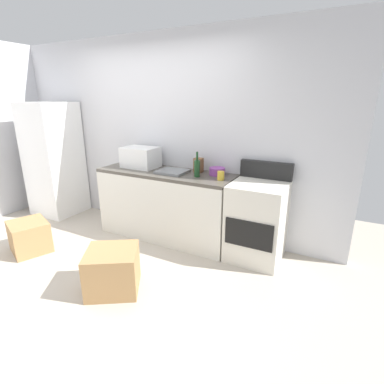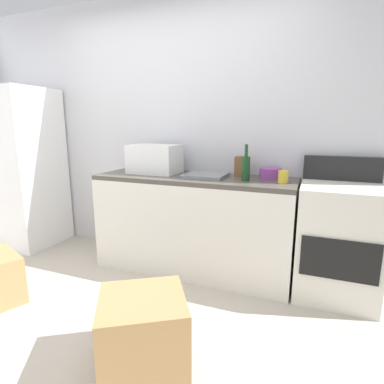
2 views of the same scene
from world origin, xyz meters
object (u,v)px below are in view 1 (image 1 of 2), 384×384
(microwave, at_px, (141,157))
(mixing_bowl, at_px, (217,171))
(stove_oven, at_px, (257,220))
(refrigerator, at_px, (54,160))
(cardboard_box_large, at_px, (113,270))
(cardboard_box_medium, at_px, (30,236))
(knife_block, at_px, (198,165))
(coffee_mug, at_px, (221,176))
(wine_bottle, at_px, (197,168))

(microwave, bearing_deg, mixing_bowl, 4.44)
(stove_oven, bearing_deg, refrigerator, -179.03)
(stove_oven, distance_m, cardboard_box_large, 1.65)
(cardboard_box_large, bearing_deg, cardboard_box_medium, 175.31)
(refrigerator, xyz_separation_m, knife_block, (2.44, 0.22, 0.12))
(stove_oven, xyz_separation_m, coffee_mug, (-0.44, -0.05, 0.48))
(microwave, bearing_deg, refrigerator, -176.21)
(stove_oven, xyz_separation_m, cardboard_box_large, (-1.05, -1.25, -0.26))
(cardboard_box_large, bearing_deg, refrigerator, 151.72)
(refrigerator, xyz_separation_m, cardboard_box_medium, (0.79, -1.08, -0.69))
(microwave, bearing_deg, knife_block, 7.65)
(cardboard_box_medium, bearing_deg, knife_block, 38.07)
(knife_block, bearing_deg, mixing_bowl, -5.47)
(wine_bottle, xyz_separation_m, coffee_mug, (0.30, -0.00, -0.06))
(refrigerator, bearing_deg, cardboard_box_large, -28.28)
(knife_block, bearing_deg, cardboard_box_medium, -141.93)
(microwave, distance_m, cardboard_box_large, 1.66)
(microwave, xyz_separation_m, cardboard_box_large, (0.60, -1.30, -0.83))
(wine_bottle, relative_size, knife_block, 1.67)
(wine_bottle, distance_m, knife_block, 0.23)
(stove_oven, distance_m, mixing_bowl, 0.75)
(refrigerator, bearing_deg, wine_bottle, 0.07)
(microwave, distance_m, mixing_bowl, 1.09)
(knife_block, relative_size, mixing_bowl, 0.95)
(cardboard_box_large, bearing_deg, stove_oven, 50.10)
(wine_bottle, bearing_deg, cardboard_box_large, -104.20)
(knife_block, height_order, cardboard_box_medium, knife_block)
(refrigerator, xyz_separation_m, cardboard_box_large, (2.22, -1.20, -0.66))
(refrigerator, relative_size, cardboard_box_large, 3.65)
(microwave, relative_size, coffee_mug, 4.60)
(knife_block, xyz_separation_m, cardboard_box_large, (-0.22, -1.41, -0.78))
(microwave, bearing_deg, cardboard_box_medium, -125.22)
(stove_oven, height_order, knife_block, stove_oven)
(cardboard_box_large, bearing_deg, coffee_mug, 63.12)
(stove_oven, height_order, cardboard_box_medium, stove_oven)
(refrigerator, distance_m, cardboard_box_medium, 1.50)
(wine_bottle, bearing_deg, coffee_mug, -0.03)
(knife_block, relative_size, cardboard_box_medium, 0.39)
(stove_oven, xyz_separation_m, mixing_bowl, (-0.56, 0.14, 0.48))
(microwave, xyz_separation_m, mixing_bowl, (1.08, 0.08, -0.09))
(mixing_bowl, height_order, cardboard_box_large, mixing_bowl)
(coffee_mug, height_order, knife_block, knife_block)
(coffee_mug, xyz_separation_m, mixing_bowl, (-0.13, 0.19, -0.00))
(stove_oven, relative_size, mixing_bowl, 5.79)
(wine_bottle, height_order, cardboard_box_medium, wine_bottle)
(refrigerator, relative_size, cardboard_box_medium, 3.81)
(wine_bottle, relative_size, cardboard_box_medium, 0.66)
(cardboard_box_large, bearing_deg, knife_block, 81.35)
(refrigerator, height_order, microwave, refrigerator)
(wine_bottle, bearing_deg, cardboard_box_medium, -148.18)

